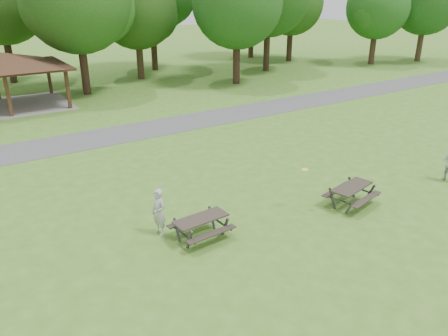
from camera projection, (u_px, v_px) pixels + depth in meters
ground at (267, 254)px, 13.59m from camera, size 160.00×160.00×0.00m
asphalt_path at (112, 136)px, 24.41m from camera, size 120.00×3.20×0.02m
tree_row_e at (77, 1)px, 31.39m from camera, size 8.40×8.00×11.02m
tree_row_f at (137, 10)px, 37.48m from camera, size 7.35×7.00×9.55m
tree_row_g at (238, 5)px, 35.30m from camera, size 7.77×7.40×10.25m
tree_row_i at (292, 5)px, 46.92m from camera, size 7.14×6.80×9.52m
tree_row_j at (378, 9)px, 45.05m from camera, size 6.72×6.40×8.96m
tree_flank_right at (427, 3)px, 46.69m from camera, size 7.56×7.20×9.97m
picnic_table_middle at (201, 223)px, 14.26m from camera, size 1.90×1.56×0.79m
picnic_table_far at (352, 191)px, 16.47m from camera, size 2.13×1.85×0.80m
frisbee_in_flight at (305, 170)px, 15.92m from camera, size 0.27×0.27×0.02m
frisbee_thrower at (159, 212)px, 14.42m from camera, size 0.50×0.66×1.63m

